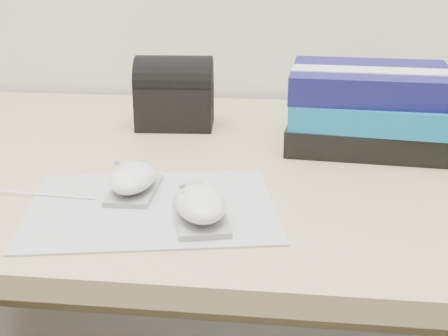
# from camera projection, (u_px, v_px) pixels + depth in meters

# --- Properties ---
(desk) EXTENTS (1.60, 0.80, 0.73)m
(desk) POSITION_uv_depth(u_px,v_px,m) (294.00, 272.00, 1.12)
(desk) COLOR tan
(desk) RESTS_ON ground
(mousepad) EXTENTS (0.36, 0.30, 0.00)m
(mousepad) POSITION_uv_depth(u_px,v_px,m) (152.00, 207.00, 0.81)
(mousepad) COLOR gray
(mousepad) RESTS_ON desk
(mouse_rear) EXTENTS (0.06, 0.11, 0.05)m
(mouse_rear) POSITION_uv_depth(u_px,v_px,m) (133.00, 179.00, 0.84)
(mouse_rear) COLOR gray
(mouse_rear) RESTS_ON mousepad
(mouse_front) EXTENTS (0.09, 0.13, 0.05)m
(mouse_front) POSITION_uv_depth(u_px,v_px,m) (200.00, 205.00, 0.76)
(mouse_front) COLOR gray
(mouse_front) RESTS_ON mousepad
(usb_cable) EXTENTS (0.23, 0.02, 0.00)m
(usb_cable) POSITION_uv_depth(u_px,v_px,m) (13.00, 192.00, 0.85)
(usb_cable) COLOR white
(usb_cable) RESTS_ON mousepad
(book_stack) EXTENTS (0.29, 0.24, 0.13)m
(book_stack) POSITION_uv_depth(u_px,v_px,m) (371.00, 108.00, 1.04)
(book_stack) COLOR black
(book_stack) RESTS_ON desk
(pouch) EXTENTS (0.15, 0.11, 0.13)m
(pouch) POSITION_uv_depth(u_px,v_px,m) (175.00, 93.00, 1.14)
(pouch) COLOR black
(pouch) RESTS_ON desk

